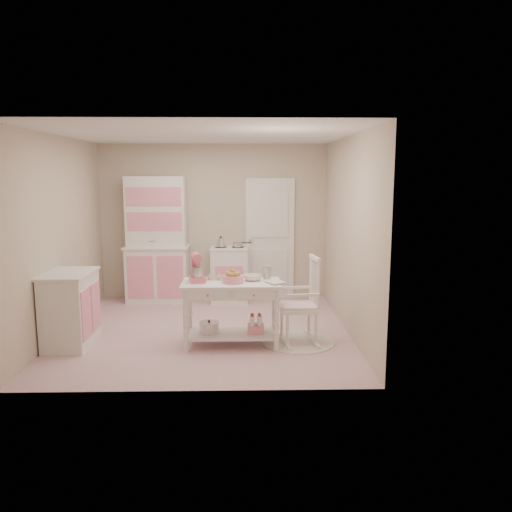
{
  "coord_description": "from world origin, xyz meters",
  "views": [
    {
      "loc": [
        0.52,
        -6.52,
        2.09
      ],
      "look_at": [
        0.67,
        -0.06,
        1.04
      ],
      "focal_mm": 35.0,
      "sensor_mm": 36.0,
      "label": 1
    }
  ],
  "objects_px": {
    "rocking_chair": "(299,300)",
    "stand_mixer": "(197,268)",
    "bread_basket": "(233,279)",
    "base_cabinet": "(70,309)",
    "stove": "(230,274)",
    "work_table": "(232,314)",
    "hutch": "(157,240)"
  },
  "relations": [
    {
      "from": "rocking_chair",
      "to": "stand_mixer",
      "type": "xyz_separation_m",
      "value": [
        -1.26,
        -0.06,
        0.42
      ]
    },
    {
      "from": "rocking_chair",
      "to": "stand_mixer",
      "type": "relative_size",
      "value": 3.24
    },
    {
      "from": "hutch",
      "to": "stand_mixer",
      "type": "xyz_separation_m",
      "value": [
        0.87,
        -2.2,
        -0.07
      ]
    },
    {
      "from": "rocking_chair",
      "to": "base_cabinet",
      "type": "bearing_deg",
      "value": 173.32
    },
    {
      "from": "base_cabinet",
      "to": "bread_basket",
      "type": "height_order",
      "value": "base_cabinet"
    },
    {
      "from": "base_cabinet",
      "to": "work_table",
      "type": "xyz_separation_m",
      "value": [
        1.99,
        -0.04,
        -0.06
      ]
    },
    {
      "from": "base_cabinet",
      "to": "bread_basket",
      "type": "xyz_separation_m",
      "value": [
        2.01,
        -0.09,
        0.39
      ]
    },
    {
      "from": "base_cabinet",
      "to": "hutch",
      "type": "bearing_deg",
      "value": 72.21
    },
    {
      "from": "work_table",
      "to": "stove",
      "type": "bearing_deg",
      "value": 92.26
    },
    {
      "from": "rocking_chair",
      "to": "bread_basket",
      "type": "bearing_deg",
      "value": -178.25
    },
    {
      "from": "stand_mixer",
      "to": "hutch",
      "type": "bearing_deg",
      "value": 98.6
    },
    {
      "from": "hutch",
      "to": "rocking_chair",
      "type": "relative_size",
      "value": 1.89
    },
    {
      "from": "base_cabinet",
      "to": "rocking_chair",
      "type": "xyz_separation_m",
      "value": [
        2.82,
        0.04,
        0.09
      ]
    },
    {
      "from": "stove",
      "to": "bread_basket",
      "type": "height_order",
      "value": "stove"
    },
    {
      "from": "base_cabinet",
      "to": "stand_mixer",
      "type": "xyz_separation_m",
      "value": [
        1.57,
        -0.02,
        0.51
      ]
    },
    {
      "from": "hutch",
      "to": "bread_basket",
      "type": "distance_m",
      "value": 2.63
    },
    {
      "from": "stand_mixer",
      "to": "bread_basket",
      "type": "xyz_separation_m",
      "value": [
        0.44,
        -0.07,
        -0.12
      ]
    },
    {
      "from": "hutch",
      "to": "stove",
      "type": "height_order",
      "value": "hutch"
    },
    {
      "from": "base_cabinet",
      "to": "stand_mixer",
      "type": "bearing_deg",
      "value": -0.81
    },
    {
      "from": "stove",
      "to": "rocking_chair",
      "type": "relative_size",
      "value": 0.84
    },
    {
      "from": "hutch",
      "to": "stove",
      "type": "xyz_separation_m",
      "value": [
        1.2,
        -0.05,
        -0.58
      ]
    },
    {
      "from": "stove",
      "to": "work_table",
      "type": "height_order",
      "value": "stove"
    },
    {
      "from": "rocking_chair",
      "to": "bread_basket",
      "type": "xyz_separation_m",
      "value": [
        -0.82,
        -0.13,
        0.3
      ]
    },
    {
      "from": "base_cabinet",
      "to": "bread_basket",
      "type": "relative_size",
      "value": 3.68
    },
    {
      "from": "stove",
      "to": "rocking_chair",
      "type": "bearing_deg",
      "value": -66.14
    },
    {
      "from": "stove",
      "to": "rocking_chair",
      "type": "distance_m",
      "value": 2.29
    },
    {
      "from": "rocking_chair",
      "to": "work_table",
      "type": "bearing_deg",
      "value": 178.17
    },
    {
      "from": "stand_mixer",
      "to": "work_table",
      "type": "bearing_deg",
      "value": -15.58
    },
    {
      "from": "bread_basket",
      "to": "stove",
      "type": "bearing_deg",
      "value": 92.73
    },
    {
      "from": "work_table",
      "to": "bread_basket",
      "type": "relative_size",
      "value": 4.8
    },
    {
      "from": "base_cabinet",
      "to": "stove",
      "type": "bearing_deg",
      "value": 48.28
    },
    {
      "from": "hutch",
      "to": "rocking_chair",
      "type": "xyz_separation_m",
      "value": [
        2.12,
        -2.14,
        -0.49
      ]
    }
  ]
}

